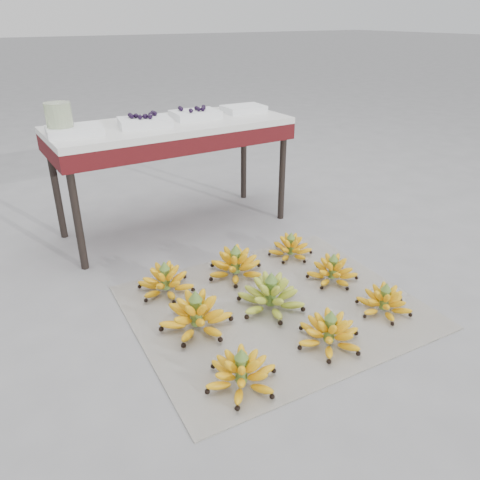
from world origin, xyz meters
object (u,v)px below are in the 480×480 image
glass_jar (59,119)px  bunch_front_right (384,302)px  tray_left (145,122)px  vendor_table (171,135)px  tray_right (195,114)px  bunch_back_center (236,265)px  bunch_front_left (241,373)px  bunch_front_center (329,333)px  bunch_mid_right (332,271)px  tray_far_right (244,109)px  bunch_back_left (166,281)px  tray_far_left (74,131)px  bunch_mid_center (271,296)px  bunch_mid_left (196,315)px  bunch_back_right (290,248)px  newspaper_mat (274,307)px

glass_jar → bunch_front_right: bearing=-53.3°
bunch_front_right → tray_left: tray_left is taller
vendor_table → tray_right: tray_right is taller
bunch_back_center → tray_left: (-0.16, 0.69, 0.62)m
bunch_front_right → tray_right: 1.52m
bunch_front_right → glass_jar: size_ratio=1.92×
bunch_front_left → bunch_front_center: same height
tray_left → bunch_front_center: bearing=-82.1°
bunch_front_left → bunch_mid_right: size_ratio=1.24×
bunch_mid_right → tray_far_right: bearing=83.2°
tray_left → tray_far_right: tray_left is taller
bunch_front_center → bunch_back_left: (-0.40, 0.72, 0.00)m
bunch_back_center → tray_far_left: tray_far_left is taller
tray_far_left → tray_right: size_ratio=1.03×
bunch_mid_center → tray_far_right: 1.36m
bunch_mid_right → tray_far_left: 1.48m
tray_far_right → bunch_mid_left: bearing=-130.5°
bunch_front_right → bunch_back_right: size_ratio=1.10×
bunch_front_center → glass_jar: 1.66m
newspaper_mat → bunch_front_left: 0.53m
bunch_front_left → bunch_mid_right: bearing=37.4°
glass_jar → bunch_front_center: bearing=-65.5°
vendor_table → bunch_mid_left: bearing=-110.5°
tray_right → glass_jar: (-0.77, -0.03, 0.06)m
newspaper_mat → glass_jar: (-0.60, 1.04, 0.74)m
newspaper_mat → tray_left: (-0.16, 1.02, 0.68)m
bunch_mid_center → bunch_back_center: (0.02, 0.33, -0.00)m
bunch_front_left → bunch_mid_center: 0.51m
newspaper_mat → bunch_mid_left: (-0.38, 0.04, 0.07)m
tray_far_right → glass_jar: size_ratio=1.59×
bunch_mid_right → bunch_back_right: (-0.02, 0.32, -0.00)m
bunch_front_left → bunch_mid_center: (0.37, 0.35, 0.01)m
bunch_front_right → tray_right: bearing=120.7°
bunch_mid_left → glass_jar: bearing=87.7°
newspaper_mat → tray_far_left: tray_far_left is taller
vendor_table → tray_right: (0.17, 0.02, 0.10)m
bunch_mid_left → bunch_back_left: bearing=73.9°
bunch_back_left → tray_right: tray_right is taller
bunch_front_left → bunch_front_center: 0.42m
bunch_back_right → tray_right: size_ratio=1.01×
bunch_mid_center → glass_jar: size_ratio=2.02×
bunch_back_left → tray_left: bearing=53.9°
bunch_mid_center → bunch_mid_right: bunch_mid_center is taller
glass_jar → bunch_mid_right: bearing=-45.7°
bunch_mid_right → bunch_back_right: bearing=93.9°
bunch_front_right → bunch_back_left: bearing=160.3°
bunch_mid_left → tray_far_right: size_ratio=1.45×
bunch_back_right → bunch_back_center: bearing=170.5°
tray_far_left → bunch_front_right: bearing=-54.5°
vendor_table → tray_far_left: (-0.54, -0.04, 0.10)m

